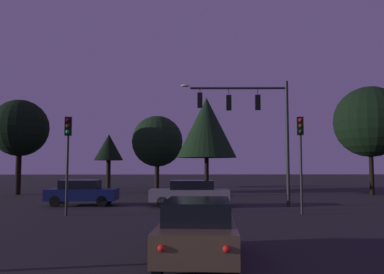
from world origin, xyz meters
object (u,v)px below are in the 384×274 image
object	(u,v)px
traffic_light_corner_right	(301,145)
car_nearside_lane	(198,229)
car_crossing_left	(82,192)
traffic_signal_mast_arm	(254,117)
car_crossing_right	(190,193)
tree_lot_edge	(370,122)
tree_right_cluster	(109,148)
tree_behind_sign	(207,128)
tree_left_far	(157,141)
tree_center_horizon	(20,128)
traffic_light_corner_left	(68,146)

from	to	relation	value
traffic_light_corner_right	car_nearside_lane	xyz separation A→B (m)	(-5.49, -9.17, -2.56)
car_crossing_left	traffic_signal_mast_arm	bearing A→B (deg)	-4.68
traffic_light_corner_right	car_crossing_right	size ratio (longest dim) A/B	1.02
car_crossing_right	tree_lot_edge	bearing A→B (deg)	28.99
tree_right_cluster	car_crossing_left	bearing A→B (deg)	-84.44
tree_behind_sign	tree_lot_edge	bearing A→B (deg)	-0.80
car_crossing_right	tree_behind_sign	distance (m)	9.83
tree_behind_sign	traffic_light_corner_right	bearing A→B (deg)	-73.21
traffic_signal_mast_arm	car_crossing_left	bearing A→B (deg)	175.32
tree_left_far	tree_center_horizon	xyz separation A→B (m)	(-11.28, -4.19, 0.82)
traffic_light_corner_left	traffic_light_corner_right	xyz separation A→B (m)	(11.32, 0.04, 0.04)
traffic_light_corner_right	tree_left_far	bearing A→B (deg)	113.95
traffic_light_corner_left	car_crossing_left	world-z (taller)	traffic_light_corner_left
traffic_light_corner_left	tree_lot_edge	bearing A→B (deg)	30.42
traffic_light_corner_right	car_crossing_left	distance (m)	12.98
traffic_signal_mast_arm	traffic_light_corner_right	size ratio (longest dim) A/B	1.56
traffic_signal_mast_arm	tree_center_horizon	distance (m)	20.50
car_crossing_right	car_crossing_left	bearing A→B (deg)	172.75
tree_lot_edge	traffic_light_corner_left	bearing A→B (deg)	-149.58
tree_behind_sign	tree_right_cluster	world-z (taller)	tree_behind_sign
car_crossing_left	tree_lot_edge	distance (m)	23.30
traffic_signal_mast_arm	tree_center_horizon	size ratio (longest dim) A/B	0.94
traffic_light_corner_right	traffic_signal_mast_arm	bearing A→B (deg)	110.99
tree_left_far	tree_right_cluster	xyz separation A→B (m)	(-5.50, 5.05, -0.38)
tree_lot_edge	car_nearside_lane	bearing A→B (deg)	-125.22
car_crossing_right	tree_right_cluster	distance (m)	21.27
tree_left_far	tree_behind_sign	bearing A→B (deg)	-52.98
car_crossing_right	traffic_signal_mast_arm	bearing A→B (deg)	-0.31
traffic_light_corner_right	tree_lot_edge	size ratio (longest dim) A/B	0.54
car_crossing_left	tree_behind_sign	bearing A→B (deg)	43.69
car_crossing_right	tree_center_horizon	world-z (taller)	tree_center_horizon
car_crossing_left	tree_lot_edge	bearing A→B (deg)	19.24
car_crossing_left	car_crossing_right	xyz separation A→B (m)	(6.45, -0.82, 0.00)
car_nearside_lane	car_crossing_left	xyz separation A→B (m)	(-6.30, 13.96, 0.00)
traffic_light_corner_right	tree_left_far	size ratio (longest dim) A/B	0.67
traffic_signal_mast_arm	tree_left_far	xyz separation A→B (m)	(-6.57, 14.25, -0.57)
car_nearside_lane	tree_left_far	size ratio (longest dim) A/B	0.62
car_crossing_left	tree_right_cluster	xyz separation A→B (m)	(-1.80, 18.46, 3.54)
tree_left_far	tree_center_horizon	distance (m)	12.06
tree_behind_sign	tree_right_cluster	distance (m)	14.64
car_crossing_left	tree_center_horizon	world-z (taller)	tree_center_horizon
traffic_light_corner_right	tree_behind_sign	size ratio (longest dim) A/B	0.60
traffic_signal_mast_arm	tree_left_far	size ratio (longest dim) A/B	1.04
car_crossing_left	tree_left_far	bearing A→B (deg)	74.55
tree_center_horizon	tree_behind_sign	bearing A→B (deg)	-5.66
tree_behind_sign	tree_lot_edge	world-z (taller)	tree_lot_edge
car_crossing_left	tree_center_horizon	bearing A→B (deg)	129.42
car_nearside_lane	tree_lot_edge	bearing A→B (deg)	54.78
traffic_signal_mast_arm	traffic_light_corner_left	world-z (taller)	traffic_signal_mast_arm
tree_left_far	traffic_light_corner_right	bearing A→B (deg)	-66.05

